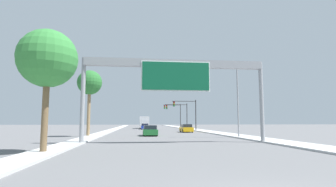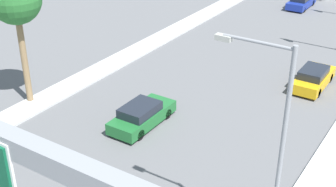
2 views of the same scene
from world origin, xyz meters
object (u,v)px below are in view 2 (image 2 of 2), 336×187
car_far_right (313,78)px  car_near_center (301,2)px  car_mid_center (142,115)px  palm_tree_background (15,1)px  street_lamp_right (273,141)px

car_far_right → car_near_center: bearing=111.1°
car_mid_center → car_near_center: car_mid_center is taller
car_far_right → palm_tree_background: palm_tree_background is taller
car_near_center → palm_tree_background: size_ratio=0.54×
palm_tree_background → street_lamp_right: 18.40m
car_mid_center → street_lamp_right: bearing=-29.2°
car_far_right → palm_tree_background: 20.31m
car_mid_center → palm_tree_background: palm_tree_background is taller
car_near_center → car_mid_center: bearing=-90.0°
car_far_right → car_mid_center: bearing=-123.1°
car_far_right → palm_tree_background: size_ratio=0.53×
car_near_center → car_far_right: 19.42m
street_lamp_right → car_far_right: bearing=100.4°
car_near_center → palm_tree_background: palm_tree_background is taller
car_near_center → palm_tree_background: bearing=-104.6°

